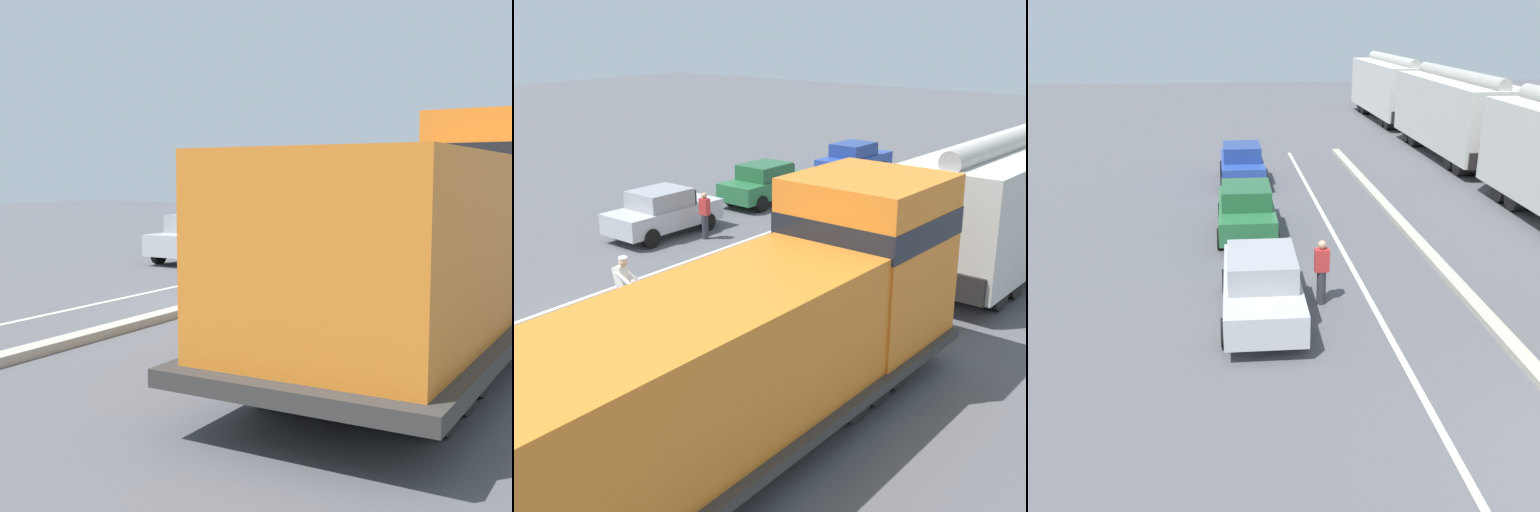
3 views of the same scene
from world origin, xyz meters
The scene contains 9 objects.
ground_plane centered at (0.00, 0.00, 0.00)m, with size 120.00×120.00×0.00m, color #56565B.
median_curb centered at (0.00, 6.00, 0.08)m, with size 0.36×36.00×0.16m, color #B2AD9E.
lane_stripe centered at (-2.40, 6.00, 0.00)m, with size 0.14×36.00×0.01m, color silver.
locomotive centered at (5.50, -1.47, 1.80)m, with size 3.10×11.61×4.20m.
parked_car_silver centered at (-5.09, 6.16, 0.82)m, with size 1.91×4.24×1.62m.
parked_car_green centered at (-5.15, 11.92, 0.82)m, with size 1.89×4.23×1.62m.
parked_car_blue centered at (-5.02, 18.33, 0.82)m, with size 1.84×4.20×1.62m.
cyclist centered at (-0.30, 0.36, 0.82)m, with size 1.67×0.60×1.71m.
pedestrian_by_cars centered at (-3.62, 6.71, 0.85)m, with size 0.34×0.22×1.62m.
Camera 1 is at (8.58, -13.88, 2.77)m, focal length 50.00 mm.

